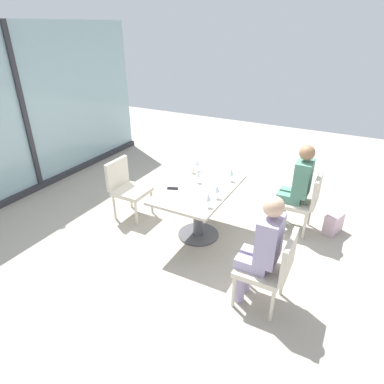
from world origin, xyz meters
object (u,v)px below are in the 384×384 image
dining_table_main (199,201)px  person_front_right (297,184)px  chair_front_left (271,266)px  wine_glass_1 (197,162)px  wine_glass_2 (198,174)px  person_front_left (262,246)px  chair_near_window (126,185)px  cell_phone_on_table (173,188)px  coffee_cup (193,170)px  wine_glass_4 (217,189)px  chair_front_right (303,199)px  wine_glass_0 (208,197)px  handbag_0 (333,223)px  wine_glass_3 (231,172)px

dining_table_main → person_front_right: bearing=-54.2°
chair_front_left → person_front_right: size_ratio=0.69×
wine_glass_1 → wine_glass_2: (-0.35, -0.19, 0.00)m
dining_table_main → person_front_left: (-0.79, -1.09, 0.16)m
chair_near_window → cell_phone_on_table: bearing=-100.6°
coffee_cup → cell_phone_on_table: coffee_cup is taller
person_front_right → coffee_cup: size_ratio=14.00×
person_front_right → person_front_left: 1.58m
person_front_left → wine_glass_4: (0.65, 0.78, 0.16)m
dining_table_main → cell_phone_on_table: size_ratio=9.04×
cell_phone_on_table → chair_front_right: bearing=-78.2°
chair_front_left → wine_glass_0: size_ratio=4.70×
coffee_cup → handbag_0: bearing=-73.7°
dining_table_main → wine_glass_1: (0.50, 0.28, 0.32)m
dining_table_main → chair_near_window: 1.20m
wine_glass_0 → handbag_0: wine_glass_0 is taller
handbag_0 → person_front_left: bearing=-177.4°
person_front_right → wine_glass_1: 1.42m
chair_front_left → wine_glass_1: size_ratio=4.70×
person_front_right → wine_glass_0: bearing=146.7°
coffee_cup → person_front_left: bearing=-130.4°
person_front_right → wine_glass_0: 1.42m
person_front_right → dining_table_main: bearing=125.8°
wine_glass_2 → person_front_right: bearing=-61.4°
person_front_left → wine_glass_2: bearing=51.7°
cell_phone_on_table → wine_glass_2: bearing=-53.8°
wine_glass_1 → coffee_cup: bearing=172.2°
dining_table_main → chair_front_left: bearing=-123.2°
dining_table_main → person_front_right: 1.36m
wine_glass_2 → cell_phone_on_table: wine_glass_2 is taller
dining_table_main → wine_glass_3: 0.58m
chair_front_left → person_front_right: person_front_right is taller
cell_phone_on_table → handbag_0: size_ratio=0.48×
chair_front_right → coffee_cup: chair_front_right is taller
coffee_cup → wine_glass_0: bearing=-142.1°
chair_front_right → wine_glass_2: (-0.64, 1.29, 0.37)m
handbag_0 → chair_near_window: bearing=128.6°
person_front_left → handbag_0: person_front_left is taller
wine_glass_1 → wine_glass_4: (-0.64, -0.60, 0.00)m
person_front_right → cell_phone_on_table: size_ratio=8.75×
wine_glass_4 → coffee_cup: size_ratio=2.06×
dining_table_main → coffee_cup: 0.55m
person_front_left → cell_phone_on_table: 1.52m
wine_glass_1 → coffee_cup: 0.13m
chair_front_right → wine_glass_4: size_ratio=4.70×
wine_glass_0 → wine_glass_2: size_ratio=1.00×
wine_glass_3 → coffee_cup: wine_glass_3 is taller
chair_front_left → wine_glass_3: (1.18, 0.92, 0.37)m
person_front_right → cell_phone_on_table: 1.69m
cell_phone_on_table → person_front_right: bearing=-76.2°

